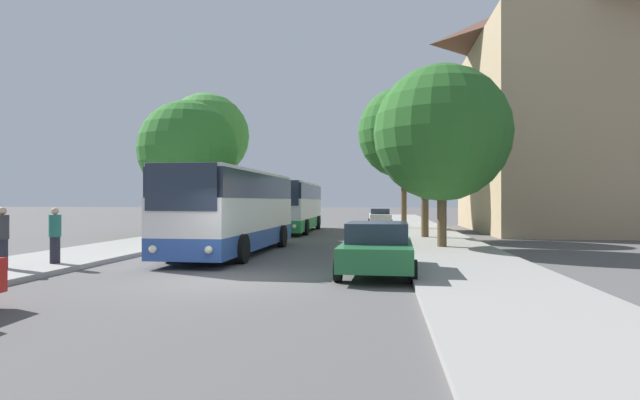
{
  "coord_description": "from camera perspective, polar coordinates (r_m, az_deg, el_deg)",
  "views": [
    {
      "loc": [
        4.24,
        -12.74,
        2.12
      ],
      "look_at": [
        1.16,
        12.0,
        2.16
      ],
      "focal_mm": 28.0,
      "sensor_mm": 36.0,
      "label": 1
    }
  ],
  "objects": [
    {
      "name": "ground_plane",
      "position": [
        13.59,
        -11.31,
        -9.07
      ],
      "size": [
        300.0,
        300.0,
        0.0
      ],
      "primitive_type": "plane",
      "color": "#565454",
      "rests_on": "ground"
    },
    {
      "name": "sidewalk_right",
      "position": [
        13.2,
        19.34,
        -9.01
      ],
      "size": [
        4.0,
        120.0,
        0.15
      ],
      "primitive_type": "cube",
      "color": "gray",
      "rests_on": "ground_plane"
    },
    {
      "name": "building_right_background",
      "position": [
        39.7,
        28.38,
        9.85
      ],
      "size": [
        15.31,
        15.73,
        17.94
      ],
      "color": "tan",
      "rests_on": "ground_plane"
    },
    {
      "name": "bus_front",
      "position": [
        20.3,
        -9.77,
        -1.12
      ],
      "size": [
        2.99,
        10.37,
        3.29
      ],
      "rotation": [
        0.0,
        0.0,
        -0.02
      ],
      "color": "#2D519E",
      "rests_on": "ground_plane"
    },
    {
      "name": "bus_middle",
      "position": [
        34.01,
        -2.92,
        -0.68
      ],
      "size": [
        2.88,
        11.17,
        3.32
      ],
      "rotation": [
        0.0,
        0.0,
        0.02
      ],
      "color": "#238942",
      "rests_on": "ground_plane"
    },
    {
      "name": "parked_car_right_near",
      "position": [
        14.46,
        6.59,
        -5.43
      ],
      "size": [
        2.24,
        4.51,
        1.5
      ],
      "rotation": [
        0.0,
        0.0,
        3.11
      ],
      "color": "#236B38",
      "rests_on": "ground_plane"
    },
    {
      "name": "parked_car_right_far",
      "position": [
        42.08,
        6.86,
        -1.93
      ],
      "size": [
        2.04,
        4.52,
        1.47
      ],
      "rotation": [
        0.0,
        0.0,
        3.18
      ],
      "color": "silver",
      "rests_on": "ground_plane"
    },
    {
      "name": "pedestrian_waiting_near",
      "position": [
        17.24,
        -32.56,
        -3.62
      ],
      "size": [
        0.36,
        0.36,
        1.79
      ],
      "rotation": [
        0.0,
        0.0,
        0.0
      ],
      "color": "#23232D",
      "rests_on": "sidewalk_left"
    },
    {
      "name": "pedestrian_walking_back",
      "position": [
        17.82,
        -28.03,
        -3.57
      ],
      "size": [
        0.36,
        0.36,
        1.76
      ],
      "rotation": [
        0.0,
        0.0,
        1.49
      ],
      "color": "#23232D",
      "rests_on": "sidewalk_left"
    },
    {
      "name": "tree_left_near",
      "position": [
        36.35,
        -12.83,
        7.15
      ],
      "size": [
        5.97,
        5.97,
        9.55
      ],
      "color": "#47331E",
      "rests_on": "sidewalk_left"
    },
    {
      "name": "tree_left_far",
      "position": [
        30.36,
        -14.85,
        5.56
      ],
      "size": [
        5.76,
        5.76,
        7.85
      ],
      "color": "#513D23",
      "rests_on": "sidewalk_left"
    },
    {
      "name": "tree_right_near",
      "position": [
        22.32,
        13.75,
        7.42
      ],
      "size": [
        5.88,
        5.88,
        7.83
      ],
      "color": "brown",
      "rests_on": "sidewalk_right"
    },
    {
      "name": "tree_right_mid",
      "position": [
        27.98,
        11.9,
        6.34
      ],
      "size": [
        4.83,
        4.83,
        7.53
      ],
      "color": "brown",
      "rests_on": "sidewalk_right"
    },
    {
      "name": "tree_right_far",
      "position": [
        37.39,
        9.56,
        7.6
      ],
      "size": [
        6.74,
        6.74,
        10.36
      ],
      "color": "brown",
      "rests_on": "sidewalk_right"
    }
  ]
}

